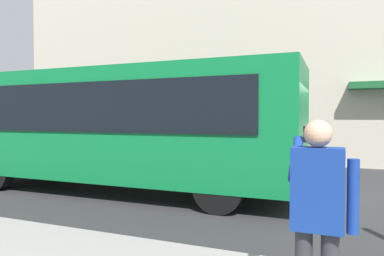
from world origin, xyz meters
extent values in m
plane|color=#2B2B2D|center=(0.00, 0.00, 0.00)|extent=(60.00, 60.00, 0.00)
cube|color=beige|center=(0.00, -6.80, 6.00)|extent=(28.00, 0.80, 12.00)
cube|color=#0F7238|center=(4.23, 0.27, 1.70)|extent=(9.00, 2.50, 2.60)
cube|color=black|center=(4.23, 1.53, 2.10)|extent=(7.60, 0.06, 1.10)
cylinder|color=black|center=(7.23, -0.83, 0.50)|extent=(1.00, 0.28, 1.00)
cylinder|color=black|center=(1.23, -0.83, 0.50)|extent=(1.00, 0.28, 1.00)
cylinder|color=black|center=(1.23, 1.37, 0.50)|extent=(1.00, 0.28, 1.00)
cube|color=navy|center=(-0.72, 4.88, 1.30)|extent=(0.40, 0.24, 0.66)
sphere|color=#D8A884|center=(-0.72, 4.88, 1.74)|extent=(0.22, 0.22, 0.22)
cylinder|color=navy|center=(-0.98, 4.88, 1.26)|extent=(0.09, 0.09, 0.58)
cylinder|color=navy|center=(-0.54, 4.72, 1.52)|extent=(0.09, 0.48, 0.37)
cube|color=black|center=(-0.62, 4.58, 1.72)|extent=(0.07, 0.01, 0.14)
camera|label=1|loc=(-0.84, 7.84, 1.87)|focal=32.90mm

